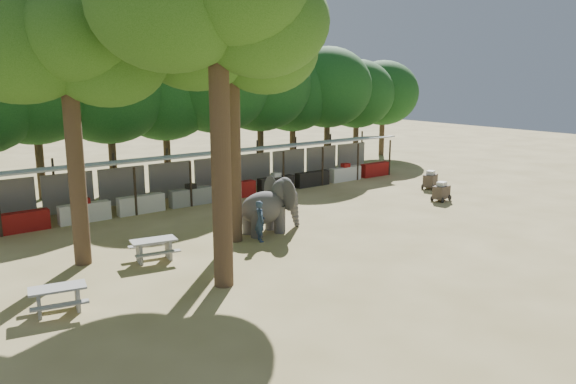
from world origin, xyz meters
TOP-DOWN VIEW (x-y plane):
  - ground at (0.00, 0.00)m, footprint 100.00×100.00m
  - vendor_stalls at (-0.00, 13.84)m, footprint 28.00×2.99m
  - yard_tree_left at (-9.13, 7.19)m, footprint 7.10×6.90m
  - yard_tree_back at (-3.13, 6.19)m, footprint 7.10×6.90m
  - backdrop_trees at (0.00, 19.00)m, footprint 46.46×5.95m
  - elephant at (-1.03, 6.20)m, footprint 3.07×2.37m
  - handler at (-2.22, 5.32)m, footprint 0.59×0.72m
  - picnic_table_near at (-10.98, 3.09)m, footprint 1.84×1.72m
  - picnic_table_far at (-6.78, 5.71)m, footprint 1.88×1.74m
  - cart_front at (9.96, 5.44)m, footprint 1.19×0.88m
  - cart_back at (12.16, 7.94)m, footprint 1.32×1.09m

SIDE VIEW (x-z plane):
  - ground at x=0.00m, z-range 0.00..0.00m
  - picnic_table_near at x=-10.98m, z-range 0.12..0.91m
  - cart_front at x=9.96m, z-range -0.01..1.05m
  - picnic_table_far at x=-6.78m, z-range 0.13..0.95m
  - cart_back at x=12.16m, z-range -0.01..1.10m
  - handler at x=-2.22m, z-range 0.00..1.73m
  - vendor_stalls at x=0.00m, z-range -0.22..2.58m
  - elephant at x=-1.03m, z-range 0.00..2.37m
  - backdrop_trees at x=0.00m, z-range 1.35..9.68m
  - yard_tree_left at x=-9.13m, z-range 2.69..13.71m
  - yard_tree_back at x=-3.13m, z-range 2.86..14.22m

